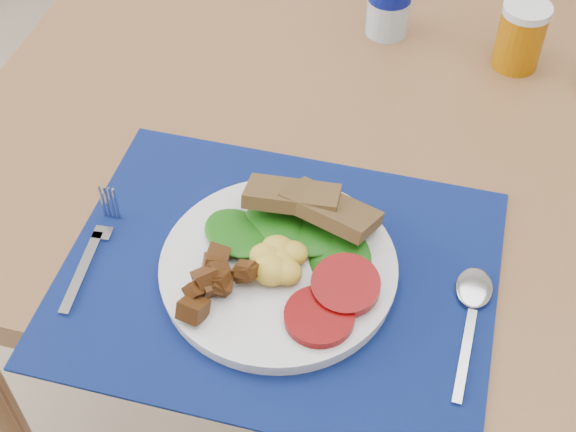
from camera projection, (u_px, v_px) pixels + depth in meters
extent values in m
cube|color=brown|center=(518.00, 136.00, 1.04)|extent=(1.40, 0.90, 0.04)
cylinder|color=brown|center=(3.00, 424.00, 1.18)|extent=(0.06, 0.06, 0.71)
cylinder|color=brown|center=(183.00, 93.00, 1.68)|extent=(0.06, 0.06, 0.71)
cube|color=brown|center=(543.00, 22.00, 1.72)|extent=(0.45, 0.44, 0.04)
cylinder|color=brown|center=(446.00, 52.00, 2.02)|extent=(0.04, 0.04, 0.41)
cylinder|color=brown|center=(441.00, 142.00, 1.80)|extent=(0.04, 0.04, 0.41)
cube|color=black|center=(279.00, 275.00, 0.86)|extent=(0.46, 0.36, 0.00)
cylinder|color=silver|center=(278.00, 269.00, 0.85)|extent=(0.25, 0.25, 0.02)
ellipsoid|color=yellow|center=(281.00, 260.00, 0.83)|extent=(0.06, 0.05, 0.03)
cylinder|color=#930506|center=(333.00, 303.00, 0.81)|extent=(0.07, 0.07, 0.01)
ellipsoid|color=#083A07|center=(295.00, 237.00, 0.87)|extent=(0.13, 0.08, 0.01)
cube|color=brown|center=(311.00, 203.00, 0.87)|extent=(0.11, 0.07, 0.04)
cube|color=#B2B5BA|center=(82.00, 272.00, 0.86)|extent=(0.02, 0.11, 0.00)
cube|color=#B2B5BA|center=(109.00, 221.00, 0.91)|extent=(0.03, 0.06, 0.00)
cube|color=#B2B5BA|center=(465.00, 355.00, 0.79)|extent=(0.01, 0.11, 0.00)
ellipsoid|color=#B2B5BA|center=(474.00, 289.00, 0.84)|extent=(0.04, 0.05, 0.00)
cylinder|color=#AA6004|center=(520.00, 38.00, 1.08)|extent=(0.06, 0.06, 0.09)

